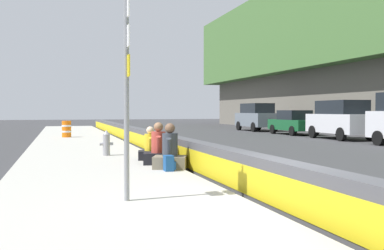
% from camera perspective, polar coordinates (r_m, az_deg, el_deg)
% --- Properties ---
extents(ground_plane, '(160.00, 160.00, 0.00)m').
position_cam_1_polar(ground_plane, '(7.86, 11.39, -10.59)').
color(ground_plane, '#353538').
rests_on(ground_plane, ground).
extents(sidewalk_strip, '(80.00, 4.40, 0.14)m').
position_cam_1_polar(sidewalk_strip, '(7.04, -8.46, -11.45)').
color(sidewalk_strip, '#A8A59E').
rests_on(sidewalk_strip, ground_plane).
extents(jersey_barrier, '(76.00, 0.45, 0.85)m').
position_cam_1_polar(jersey_barrier, '(7.78, 11.39, -7.54)').
color(jersey_barrier, '#47474C').
rests_on(jersey_barrier, ground_plane).
extents(route_sign_post, '(0.44, 0.09, 3.60)m').
position_cam_1_polar(route_sign_post, '(7.82, -8.22, 5.83)').
color(route_sign_post, gray).
rests_on(route_sign_post, sidewalk_strip).
extents(fire_hydrant, '(0.26, 0.46, 0.88)m').
position_cam_1_polar(fire_hydrant, '(15.87, -10.73, -2.17)').
color(fire_hydrant, gray).
rests_on(fire_hydrant, sidewalk_strip).
extents(seated_person_foreground, '(0.98, 1.06, 1.21)m').
position_cam_1_polar(seated_person_foreground, '(12.15, -2.79, -3.69)').
color(seated_person_foreground, '#706651').
rests_on(seated_person_foreground, sidewalk_strip).
extents(seated_person_middle, '(0.89, 0.99, 1.21)m').
position_cam_1_polar(seated_person_middle, '(13.16, -4.24, -3.27)').
color(seated_person_middle, black).
rests_on(seated_person_middle, sidewalk_strip).
extents(seated_person_rear, '(0.76, 0.85, 1.05)m').
position_cam_1_polar(seated_person_rear, '(14.33, -5.28, -3.06)').
color(seated_person_rear, black).
rests_on(seated_person_rear, sidewalk_strip).
extents(backpack, '(0.32, 0.28, 0.40)m').
position_cam_1_polar(backpack, '(11.63, -2.91, -4.85)').
color(backpack, navy).
rests_on(backpack, sidewalk_strip).
extents(construction_barrel, '(0.54, 0.54, 0.95)m').
position_cam_1_polar(construction_barrel, '(27.21, -15.52, -0.48)').
color(construction_barrel, orange).
rests_on(construction_barrel, sidewalk_strip).
extents(parked_car_fourth, '(4.87, 2.20, 2.28)m').
position_cam_1_polar(parked_car_fourth, '(27.92, 18.21, 0.71)').
color(parked_car_fourth, silver).
rests_on(parked_car_fourth, ground_plane).
extents(parked_car_midline, '(4.51, 1.96, 1.71)m').
position_cam_1_polar(parked_car_midline, '(32.48, 12.68, 0.33)').
color(parked_car_midline, '#145128').
rests_on(parked_car_midline, ground_plane).
extents(parked_car_far, '(4.80, 2.07, 2.28)m').
position_cam_1_polar(parked_car_far, '(37.89, 8.12, 1.05)').
color(parked_car_far, slate).
rests_on(parked_car_far, ground_plane).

